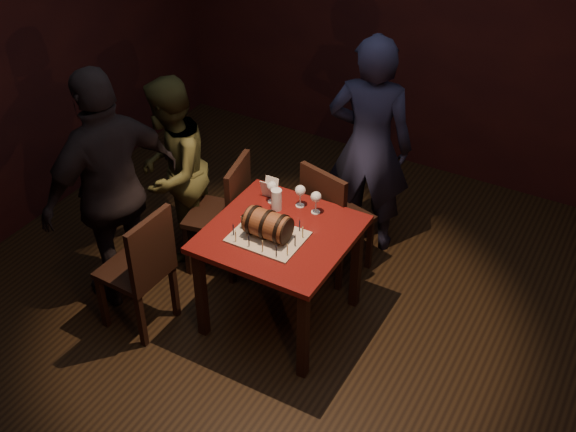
{
  "coord_description": "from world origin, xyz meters",
  "views": [
    {
      "loc": [
        1.7,
        -3.04,
        3.53
      ],
      "look_at": [
        -0.05,
        0.05,
        0.95
      ],
      "focal_mm": 45.0,
      "sensor_mm": 36.0,
      "label": 1
    }
  ],
  "objects_px": {
    "pint_of_ale": "(276,200)",
    "barrel_cake": "(268,225)",
    "pub_table": "(280,245)",
    "person_left_front": "(112,190)",
    "chair_left_front": "(143,266)",
    "person_back": "(370,146)",
    "person_left_rear": "(172,171)",
    "wine_glass_right": "(316,198)",
    "wine_glass_mid": "(300,191)",
    "chair_back": "(331,216)",
    "wine_glass_left": "(272,187)",
    "chair_left_rear": "(226,210)"
  },
  "relations": [
    {
      "from": "pint_of_ale",
      "to": "barrel_cake",
      "type": "bearing_deg",
      "value": -69.6
    },
    {
      "from": "pub_table",
      "to": "pint_of_ale",
      "type": "distance_m",
      "value": 0.31
    },
    {
      "from": "pub_table",
      "to": "person_left_front",
      "type": "bearing_deg",
      "value": -165.3
    },
    {
      "from": "barrel_cake",
      "to": "person_left_front",
      "type": "distance_m",
      "value": 1.09
    },
    {
      "from": "chair_left_front",
      "to": "person_back",
      "type": "bearing_deg",
      "value": 61.17
    },
    {
      "from": "pub_table",
      "to": "person_left_front",
      "type": "distance_m",
      "value": 1.17
    },
    {
      "from": "pub_table",
      "to": "person_left_rear",
      "type": "xyz_separation_m",
      "value": [
        -1.07,
        0.27,
        0.08
      ]
    },
    {
      "from": "person_left_front",
      "to": "pub_table",
      "type": "bearing_deg",
      "value": 120.36
    },
    {
      "from": "wine_glass_right",
      "to": "wine_glass_mid",
      "type": "bearing_deg",
      "value": 173.1
    },
    {
      "from": "barrel_cake",
      "to": "person_left_rear",
      "type": "bearing_deg",
      "value": 160.51
    },
    {
      "from": "pub_table",
      "to": "wine_glass_right",
      "type": "relative_size",
      "value": 5.59
    },
    {
      "from": "pint_of_ale",
      "to": "person_left_front",
      "type": "bearing_deg",
      "value": -152.8
    },
    {
      "from": "wine_glass_mid",
      "to": "person_back",
      "type": "relative_size",
      "value": 0.09
    },
    {
      "from": "pint_of_ale",
      "to": "wine_glass_mid",
      "type": "bearing_deg",
      "value": 41.63
    },
    {
      "from": "wine_glass_right",
      "to": "person_left_front",
      "type": "bearing_deg",
      "value": -154.09
    },
    {
      "from": "chair_back",
      "to": "chair_left_front",
      "type": "bearing_deg",
      "value": -126.65
    },
    {
      "from": "chair_back",
      "to": "wine_glass_right",
      "type": "bearing_deg",
      "value": -84.89
    },
    {
      "from": "wine_glass_mid",
      "to": "chair_back",
      "type": "height_order",
      "value": "chair_back"
    },
    {
      "from": "chair_back",
      "to": "chair_left_front",
      "type": "height_order",
      "value": "same"
    },
    {
      "from": "chair_left_front",
      "to": "person_left_front",
      "type": "height_order",
      "value": "person_left_front"
    },
    {
      "from": "wine_glass_left",
      "to": "person_back",
      "type": "relative_size",
      "value": 0.09
    },
    {
      "from": "person_back",
      "to": "person_left_front",
      "type": "distance_m",
      "value": 1.85
    },
    {
      "from": "pub_table",
      "to": "chair_back",
      "type": "height_order",
      "value": "chair_back"
    },
    {
      "from": "barrel_cake",
      "to": "chair_left_rear",
      "type": "bearing_deg",
      "value": 146.47
    },
    {
      "from": "pint_of_ale",
      "to": "person_back",
      "type": "xyz_separation_m",
      "value": [
        0.27,
        0.88,
        0.04
      ]
    },
    {
      "from": "wine_glass_left",
      "to": "person_back",
      "type": "distance_m",
      "value": 0.89
    },
    {
      "from": "pub_table",
      "to": "person_left_front",
      "type": "xyz_separation_m",
      "value": [
        -1.11,
        -0.29,
        0.23
      ]
    },
    {
      "from": "wine_glass_mid",
      "to": "chair_left_rear",
      "type": "xyz_separation_m",
      "value": [
        -0.59,
        -0.02,
        -0.34
      ]
    },
    {
      "from": "wine_glass_mid",
      "to": "wine_glass_right",
      "type": "distance_m",
      "value": 0.13
    },
    {
      "from": "wine_glass_right",
      "to": "person_left_rear",
      "type": "xyz_separation_m",
      "value": [
        -1.17,
        -0.02,
        -0.15
      ]
    },
    {
      "from": "wine_glass_left",
      "to": "person_left_front",
      "type": "xyz_separation_m",
      "value": [
        -0.9,
        -0.55,
        0.0
      ]
    },
    {
      "from": "pint_of_ale",
      "to": "person_left_front",
      "type": "height_order",
      "value": "person_left_front"
    },
    {
      "from": "wine_glass_left",
      "to": "pint_of_ale",
      "type": "xyz_separation_m",
      "value": [
        0.07,
        -0.06,
        -0.05
      ]
    },
    {
      "from": "wine_glass_mid",
      "to": "wine_glass_right",
      "type": "bearing_deg",
      "value": -6.9
    },
    {
      "from": "pub_table",
      "to": "chair_left_front",
      "type": "bearing_deg",
      "value": -146.31
    },
    {
      "from": "person_left_front",
      "to": "pint_of_ale",
      "type": "bearing_deg",
      "value": 132.86
    },
    {
      "from": "wine_glass_mid",
      "to": "pint_of_ale",
      "type": "height_order",
      "value": "wine_glass_mid"
    },
    {
      "from": "chair_left_rear",
      "to": "person_back",
      "type": "xyz_separation_m",
      "value": [
        0.74,
        0.79,
        0.34
      ]
    },
    {
      "from": "barrel_cake",
      "to": "wine_glass_right",
      "type": "relative_size",
      "value": 2.08
    },
    {
      "from": "pub_table",
      "to": "wine_glass_right",
      "type": "xyz_separation_m",
      "value": [
        0.1,
        0.3,
        0.23
      ]
    },
    {
      "from": "wine_glass_left",
      "to": "wine_glass_right",
      "type": "relative_size",
      "value": 1.0
    },
    {
      "from": "chair_left_rear",
      "to": "person_left_rear",
      "type": "distance_m",
      "value": 0.49
    },
    {
      "from": "chair_back",
      "to": "person_left_front",
      "type": "distance_m",
      "value": 1.52
    },
    {
      "from": "barrel_cake",
      "to": "person_left_front",
      "type": "xyz_separation_m",
      "value": [
        -1.08,
        -0.2,
        0.02
      ]
    },
    {
      "from": "wine_glass_left",
      "to": "wine_glass_mid",
      "type": "distance_m",
      "value": 0.19
    },
    {
      "from": "wine_glass_mid",
      "to": "chair_left_front",
      "type": "distance_m",
      "value": 1.14
    },
    {
      "from": "chair_back",
      "to": "chair_left_rear",
      "type": "distance_m",
      "value": 0.76
    },
    {
      "from": "wine_glass_mid",
      "to": "pint_of_ale",
      "type": "relative_size",
      "value": 1.07
    },
    {
      "from": "chair_left_front",
      "to": "chair_back",
      "type": "bearing_deg",
      "value": 53.35
    },
    {
      "from": "pint_of_ale",
      "to": "person_left_front",
      "type": "distance_m",
      "value": 1.09
    }
  ]
}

